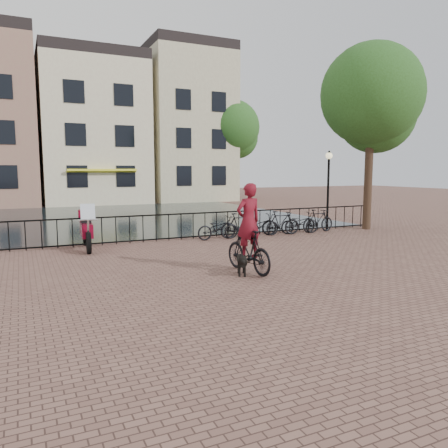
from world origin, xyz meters
name	(u,v)px	position (x,y,z in m)	size (l,w,h in m)	color
ground	(282,294)	(0.00, 0.00, 0.00)	(100.00, 100.00, 0.00)	brown
canal_water	(119,217)	(0.00, 17.30, 0.00)	(20.00, 20.00, 0.00)	black
railing	(169,227)	(0.00, 8.00, 0.50)	(20.00, 0.05, 1.02)	black
canal_house_mid	(91,131)	(0.50, 30.00, 5.90)	(8.00, 9.50, 11.80)	beige
canal_house_right	(183,125)	(8.50, 30.00, 6.65)	(7.00, 9.00, 13.30)	#B9AE89
tree_near_right	(372,95)	(9.20, 7.30, 5.97)	(4.48, 4.48, 8.24)	black
tree_far_right	(232,127)	(12.00, 27.00, 6.35)	(4.76, 4.76, 8.76)	black
lamp_post	(328,177)	(7.20, 7.60, 2.38)	(0.30, 0.30, 3.45)	black
cyclist	(248,233)	(0.28, 2.09, 1.04)	(0.93, 2.06, 2.75)	black
dog	(242,263)	(-0.01, 1.91, 0.30)	(0.62, 0.93, 0.60)	black
motorcycle	(86,225)	(-3.11, 7.42, 0.83)	(0.71, 2.35, 1.66)	maroon
parked_bike_0	(218,228)	(1.80, 7.40, 0.45)	(0.60, 1.72, 0.90)	black
parked_bike_1	(240,225)	(2.75, 7.40, 0.50)	(0.47, 1.66, 1.00)	black
parked_bike_2	(261,225)	(3.70, 7.40, 0.45)	(0.60, 1.72, 0.90)	black
parked_bike_3	(281,223)	(4.65, 7.40, 0.50)	(0.47, 1.66, 1.00)	black
parked_bike_4	(300,223)	(5.60, 7.40, 0.45)	(0.60, 1.72, 0.90)	black
parked_bike_5	(318,221)	(6.55, 7.40, 0.50)	(0.47, 1.66, 1.00)	black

